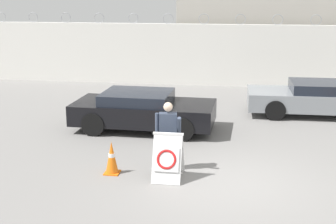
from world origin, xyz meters
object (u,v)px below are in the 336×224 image
Objects in this scene: barricade_sign at (168,156)px; security_guard at (168,133)px; parked_car_rear_sedan at (318,98)px; parked_car_front_coupe at (143,110)px; traffic_cone_near at (112,158)px.

barricade_sign is 0.65× the size of security_guard.
parked_car_rear_sedan is (4.24, 6.41, 0.07)m from barricade_sign.
parked_car_front_coupe is at bearing 110.20° from barricade_sign.
barricade_sign is 1.38× the size of traffic_cone_near.
parked_car_front_coupe is (-1.37, 3.78, 0.08)m from barricade_sign.
barricade_sign is at bearing 55.38° from parked_car_rear_sedan.
barricade_sign reaches higher than traffic_cone_near.
parked_car_rear_sedan is (5.61, 2.63, -0.01)m from parked_car_front_coupe.
security_guard is at bearing -66.68° from parked_car_front_coupe.
security_guard is 7.31m from parked_car_rear_sedan.
security_guard reaches higher than barricade_sign.
barricade_sign is 7.68m from parked_car_rear_sedan.
security_guard is (-0.08, 0.52, 0.39)m from barricade_sign.
barricade_sign is 4.02m from parked_car_front_coupe.
barricade_sign is at bearing -68.37° from parked_car_front_coupe.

